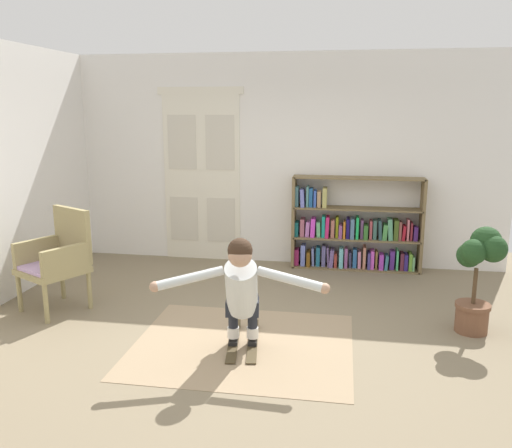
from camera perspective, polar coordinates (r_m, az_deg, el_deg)
The scene contains 9 objects.
ground_plane at distance 5.22m, azimuth -0.07°, elevation -12.01°, with size 7.20×7.20×0.00m, color #7D6F56.
back_wall at distance 7.36m, azimuth 3.30°, elevation 6.89°, with size 6.00×0.10×2.90m, color silver.
double_door at distance 7.55m, azimuth -5.89°, elevation 5.31°, with size 1.22×0.05×2.45m.
rug at distance 5.04m, azimuth -1.42°, elevation -12.92°, with size 2.02×1.73×0.01m, color #9D8565.
bookshelf at distance 7.27m, azimuth 10.38°, elevation -0.91°, with size 1.74×0.30×1.27m.
wicker_chair at distance 6.09m, azimuth -20.67°, elevation -3.39°, with size 0.81×0.81×1.10m.
potted_plant at distance 5.50m, azimuth 23.01°, elevation -4.68°, with size 0.43×0.39×1.07m.
skis_pair at distance 5.06m, azimuth -1.41°, elevation -12.57°, with size 0.38×0.86×0.07m.
person_skier at distance 4.61m, azimuth -1.60°, elevation -6.77°, with size 1.48×0.72×1.04m.
Camera 1 is at (0.79, -4.69, 2.16)m, focal length 36.87 mm.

